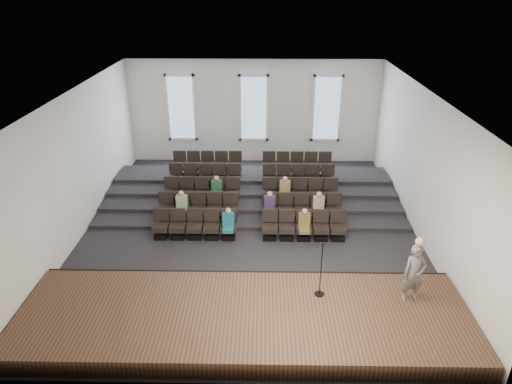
% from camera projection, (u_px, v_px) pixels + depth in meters
% --- Properties ---
extents(ground, '(14.00, 14.00, 0.00)m').
position_uv_depth(ground, '(250.00, 230.00, 16.75)').
color(ground, black).
rests_on(ground, ground).
extents(ceiling, '(12.00, 14.00, 0.02)m').
position_uv_depth(ceiling, '(249.00, 94.00, 14.60)').
color(ceiling, white).
rests_on(ceiling, ground).
extents(wall_back, '(12.00, 0.04, 5.00)m').
position_uv_depth(wall_back, '(254.00, 112.00, 22.02)').
color(wall_back, silver).
rests_on(wall_back, ground).
extents(wall_front, '(12.00, 0.04, 5.00)m').
position_uv_depth(wall_front, '(239.00, 296.00, 9.33)').
color(wall_front, silver).
rests_on(wall_front, ground).
extents(wall_left, '(0.04, 14.00, 5.00)m').
position_uv_depth(wall_left, '(76.00, 166.00, 15.77)').
color(wall_left, silver).
rests_on(wall_left, ground).
extents(wall_right, '(0.04, 14.00, 5.00)m').
position_uv_depth(wall_right, '(425.00, 168.00, 15.58)').
color(wall_right, silver).
rests_on(wall_right, ground).
extents(stage, '(11.80, 3.60, 0.50)m').
position_uv_depth(stage, '(244.00, 319.00, 12.03)').
color(stage, '#4E3221').
rests_on(stage, ground).
extents(stage_lip, '(11.80, 0.06, 0.52)m').
position_uv_depth(stage_lip, '(246.00, 279.00, 13.63)').
color(stage_lip, black).
rests_on(stage_lip, ground).
extents(risers, '(11.80, 4.80, 0.60)m').
position_uv_depth(risers, '(252.00, 189.00, 19.53)').
color(risers, black).
rests_on(risers, ground).
extents(seating_rows, '(6.80, 4.70, 1.67)m').
position_uv_depth(seating_rows, '(251.00, 195.00, 17.85)').
color(seating_rows, black).
rests_on(seating_rows, ground).
extents(windows, '(8.44, 0.10, 3.24)m').
position_uv_depth(windows, '(254.00, 108.00, 21.87)').
color(windows, white).
rests_on(windows, wall_back).
extents(audience, '(5.45, 2.64, 1.10)m').
position_uv_depth(audience, '(257.00, 204.00, 16.80)').
color(audience, '#176377').
rests_on(audience, seating_rows).
extents(speaker, '(0.65, 0.46, 1.68)m').
position_uv_depth(speaker, '(414.00, 274.00, 12.01)').
color(speaker, '#5B5856').
rests_on(speaker, stage).
extents(mic_stand, '(0.28, 0.28, 1.65)m').
position_uv_depth(mic_stand, '(320.00, 280.00, 12.35)').
color(mic_stand, black).
rests_on(mic_stand, stage).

